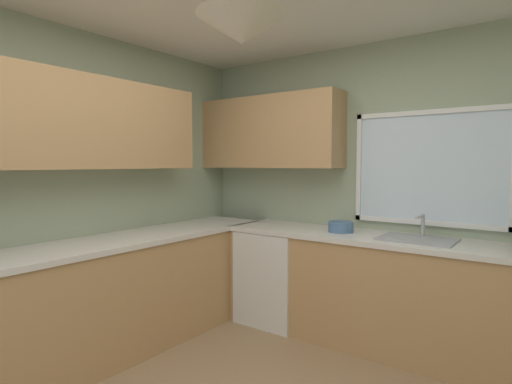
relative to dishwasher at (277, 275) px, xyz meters
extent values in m
cube|color=#9EAD8E|center=(0.88, 0.37, 0.85)|extent=(3.81, 0.06, 2.55)
cube|color=#9EAD8E|center=(-1.00, -1.66, 0.85)|extent=(0.06, 4.11, 2.55)
cube|color=silver|center=(1.27, 0.34, 1.03)|extent=(1.15, 0.02, 0.86)
cube|color=white|center=(1.27, 0.32, 1.48)|extent=(1.23, 0.04, 0.04)
cube|color=white|center=(1.27, 0.32, 0.57)|extent=(1.23, 0.04, 0.04)
cube|color=white|center=(0.67, 0.32, 1.03)|extent=(0.04, 0.04, 0.94)
cube|color=tan|center=(-0.81, -1.86, 1.37)|extent=(0.32, 2.80, 0.70)
cube|color=tan|center=(-0.22, 0.18, 1.37)|extent=(1.51, 0.32, 0.70)
cone|color=silver|center=(0.88, -1.66, 1.70)|extent=(0.44, 0.44, 0.14)
cube|color=tan|center=(-0.66, -1.66, 0.00)|extent=(0.62, 3.69, 0.86)
cube|color=silver|center=(-0.66, -1.66, 0.45)|extent=(0.65, 3.72, 0.04)
cube|color=tan|center=(1.09, 0.03, 0.00)|extent=(2.87, 0.62, 0.86)
cube|color=silver|center=(1.09, 0.03, 0.45)|extent=(2.90, 0.65, 0.04)
cube|color=white|center=(0.00, 0.00, 0.00)|extent=(0.60, 0.60, 0.86)
cube|color=#9EA0A5|center=(1.27, 0.03, 0.48)|extent=(0.55, 0.40, 0.02)
cylinder|color=#B7B7BC|center=(1.27, 0.19, 0.56)|extent=(0.03, 0.03, 0.18)
cylinder|color=#B7B7BC|center=(1.27, 0.09, 0.65)|extent=(0.02, 0.20, 0.02)
cylinder|color=#4C7099|center=(0.63, 0.03, 0.52)|extent=(0.21, 0.21, 0.09)
camera|label=1|loc=(2.12, -3.24, 1.06)|focal=29.01mm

